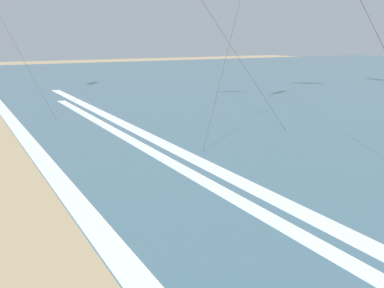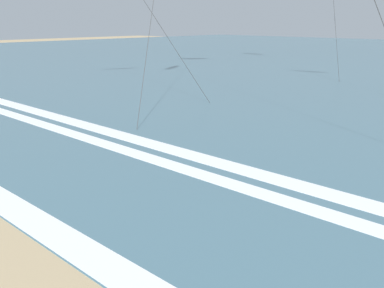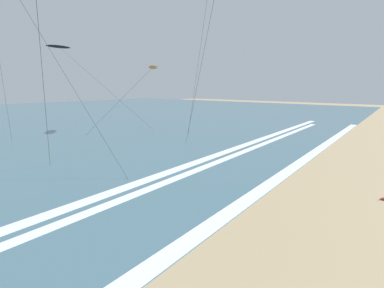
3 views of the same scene
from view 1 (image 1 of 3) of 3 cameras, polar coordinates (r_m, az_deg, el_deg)
wave_foam_shoreline at (r=14.68m, az=-14.85°, el=-6.55°), size 59.15×0.73×0.01m
wave_foam_mid_break at (r=14.22m, az=5.30°, el=-6.80°), size 48.39×0.59×0.01m
wave_foam_outer_break at (r=16.20m, az=4.94°, el=-4.21°), size 59.27×0.74×0.01m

